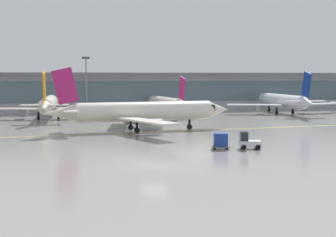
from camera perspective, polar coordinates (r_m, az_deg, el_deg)
ground_plane at (r=48.79m, az=-1.62°, el=-5.51°), size 400.00×400.00×0.00m
taxiway_centreline_stripe at (r=77.85m, az=-2.44°, el=-1.58°), size 109.62×9.84×0.01m
terminal_concourse at (r=125.97m, az=-8.82°, el=3.10°), size 210.63×11.00×9.60m
gate_airplane_2 at (r=105.09m, az=-13.57°, el=1.59°), size 27.51×29.61×9.81m
gate_airplane_3 at (r=111.96m, az=-0.21°, el=1.77°), size 24.52×26.49×8.77m
gate_airplane_4 at (r=118.72m, az=13.03°, el=1.97°), size 27.54×29.57×9.81m
taxiing_regional_jet at (r=79.42m, az=-3.00°, el=0.76°), size 30.74×28.47×10.18m
baggage_tug at (r=60.75m, az=9.21°, el=-2.64°), size 2.85×2.11×2.10m
cargo_dolly_lead at (r=60.29m, az=6.08°, el=-2.51°), size 2.41×2.04×1.94m
apron_light_mast_1 at (r=119.28m, az=-9.40°, el=4.16°), size 1.80×0.36×13.31m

